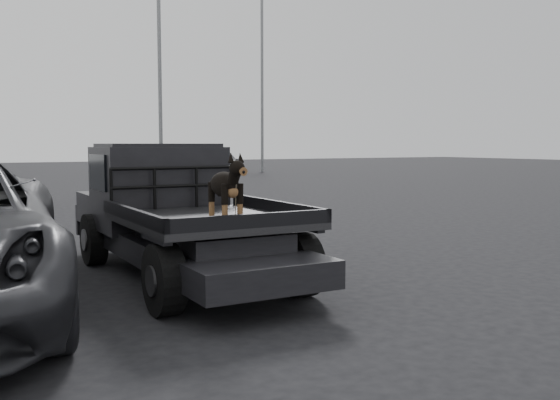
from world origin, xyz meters
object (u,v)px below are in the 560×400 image
flatbed_ute (182,243)px  floodlight_far (262,46)px  distant_car_b (222,163)px  floodlight_mid (159,16)px  dog (225,190)px

flatbed_ute → floodlight_far: size_ratio=0.37×
flatbed_ute → distant_car_b: (12.19, 26.10, 0.21)m
floodlight_mid → flatbed_ute: bearing=-107.8°
dog → distant_car_b: size_ratio=0.16×
flatbed_ute → floodlight_far: bearing=60.4°
flatbed_ute → distant_car_b: size_ratio=1.18×
dog → distant_car_b: bearing=66.1°
flatbed_ute → floodlight_far: floodlight_far is taller
distant_car_b → floodlight_mid: bearing=-119.2°
flatbed_ute → floodlight_mid: bearing=72.2°
flatbed_ute → dog: dog is taller
flatbed_ute → floodlight_mid: floodlight_mid is taller
floodlight_mid → floodlight_far: (9.05, 6.86, 0.17)m
flatbed_ute → floodlight_mid: 23.18m
flatbed_ute → distant_car_b: 28.80m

